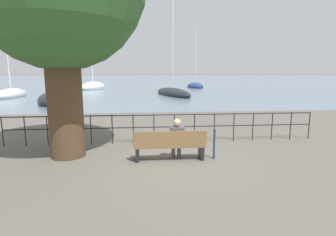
# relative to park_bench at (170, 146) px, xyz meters

# --- Properties ---
(ground_plane) EXTENTS (1000.00, 1000.00, 0.00)m
(ground_plane) POSITION_rel_park_bench_xyz_m (0.00, 0.07, -0.44)
(ground_plane) COLOR #605B51
(harbor_water) EXTENTS (600.00, 300.00, 0.01)m
(harbor_water) POSITION_rel_park_bench_xyz_m (0.00, 159.37, -0.44)
(harbor_water) COLOR slate
(harbor_water) RESTS_ON ground_plane
(park_bench) EXTENTS (2.07, 0.45, 0.90)m
(park_bench) POSITION_rel_park_bench_xyz_m (0.00, 0.00, 0.00)
(park_bench) COLOR brown
(park_bench) RESTS_ON ground_plane
(seated_person_left) EXTENTS (0.39, 0.35, 1.22)m
(seated_person_left) POSITION_rel_park_bench_xyz_m (0.21, 0.08, 0.23)
(seated_person_left) COLOR #4C4C51
(seated_person_left) RESTS_ON ground_plane
(promenade_railing) EXTENTS (11.17, 0.04, 1.05)m
(promenade_railing) POSITION_rel_park_bench_xyz_m (-0.00, 2.01, 0.25)
(promenade_railing) COLOR black
(promenade_railing) RESTS_ON ground_plane
(closed_umbrella) EXTENTS (0.09, 0.09, 0.97)m
(closed_umbrella) POSITION_rel_park_bench_xyz_m (1.31, 0.03, 0.10)
(closed_umbrella) COLOR navy
(closed_umbrella) RESTS_ON ground_plane
(sailboat_0) EXTENTS (2.88, 5.43, 10.51)m
(sailboat_0) POSITION_rel_park_bench_xyz_m (8.22, 37.25, -0.13)
(sailboat_0) COLOR navy
(sailboat_0) RESTS_ON ground_plane
(sailboat_1) EXTENTS (2.18, 5.17, 11.33)m
(sailboat_1) POSITION_rel_park_bench_xyz_m (-14.48, 21.62, -0.10)
(sailboat_1) COLOR silver
(sailboat_1) RESTS_ON ground_plane
(sailboat_2) EXTENTS (4.41, 6.37, 11.53)m
(sailboat_2) POSITION_rel_park_bench_xyz_m (-8.43, 34.61, -0.06)
(sailboat_2) COLOR white
(sailboat_2) RESTS_ON ground_plane
(sailboat_3) EXTENTS (3.52, 5.69, 12.32)m
(sailboat_3) POSITION_rel_park_bench_xyz_m (-8.03, 15.28, -0.09)
(sailboat_3) COLOR black
(sailboat_3) RESTS_ON ground_plane
(sailboat_4) EXTENTS (4.35, 9.02, 12.11)m
(sailboat_4) POSITION_rel_park_bench_xyz_m (2.64, 22.45, -0.15)
(sailboat_4) COLOR black
(sailboat_4) RESTS_ON ground_plane
(harbor_lighthouse) EXTENTS (4.42, 4.42, 21.54)m
(harbor_lighthouse) POSITION_rel_park_bench_xyz_m (-28.22, 105.66, 9.57)
(harbor_lighthouse) COLOR white
(harbor_lighthouse) RESTS_ON ground_plane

